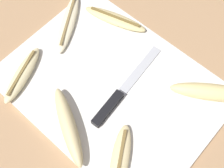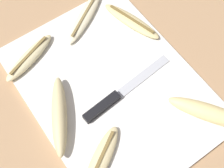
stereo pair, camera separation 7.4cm
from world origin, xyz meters
The scene contains 9 objects.
ground_plane centered at (0.00, 0.00, 0.00)m, with size 4.00×4.00×0.00m, color tan.
cutting_board centered at (0.00, 0.00, 0.01)m, with size 0.50×0.38×0.01m.
knife centered at (0.03, -0.02, 0.02)m, with size 0.04×0.26×0.02m.
banana_soft_right centered at (-0.18, -0.12, 0.02)m, with size 0.09×0.16×0.02m.
banana_ripe_center centered at (0.13, -0.12, 0.02)m, with size 0.11×0.15×0.02m.
banana_bright_far centered at (-0.21, 0.06, 0.02)m, with size 0.13×0.18×0.02m.
banana_golden_short centered at (0.19, 0.14, 0.03)m, with size 0.19×0.15×0.03m.
banana_mellow_near centered at (0.00, -0.14, 0.03)m, with size 0.18×0.12×0.04m.
banana_spotted_left centered at (-0.12, 0.15, 0.02)m, with size 0.18×0.08×0.02m.
Camera 2 is at (0.27, -0.19, 0.68)m, focal length 50.00 mm.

